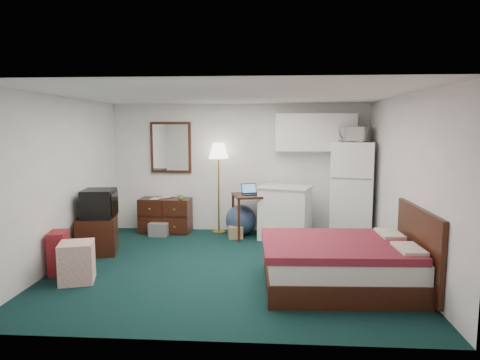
# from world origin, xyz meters

# --- Properties ---
(floor) EXTENTS (5.00, 4.50, 0.01)m
(floor) POSITION_xyz_m (0.00, 0.00, 0.00)
(floor) COLOR black
(floor) RESTS_ON ground
(ceiling) EXTENTS (5.00, 4.50, 0.01)m
(ceiling) POSITION_xyz_m (0.00, 0.00, 2.50)
(ceiling) COLOR silver
(ceiling) RESTS_ON walls
(walls) EXTENTS (5.01, 4.51, 2.50)m
(walls) POSITION_xyz_m (0.00, 0.00, 1.25)
(walls) COLOR silver
(walls) RESTS_ON floor
(mirror) EXTENTS (0.80, 0.06, 1.00)m
(mirror) POSITION_xyz_m (-1.35, 2.22, 1.65)
(mirror) COLOR white
(mirror) RESTS_ON walls
(upper_cabinets) EXTENTS (1.50, 0.35, 0.70)m
(upper_cabinets) POSITION_xyz_m (1.45, 2.08, 1.95)
(upper_cabinets) COLOR white
(upper_cabinets) RESTS_ON walls
(headboard) EXTENTS (0.06, 1.56, 1.00)m
(headboard) POSITION_xyz_m (2.46, -0.75, 0.55)
(headboard) COLOR black
(headboard) RESTS_ON walls
(dresser) EXTENTS (1.01, 0.50, 0.67)m
(dresser) POSITION_xyz_m (-1.43, 1.98, 0.33)
(dresser) COLOR black
(dresser) RESTS_ON floor
(floor_lamp) EXTENTS (0.48, 0.48, 1.75)m
(floor_lamp) POSITION_xyz_m (-0.38, 2.03, 0.87)
(floor_lamp) COLOR gold
(floor_lamp) RESTS_ON floor
(desk) EXTENTS (0.79, 0.79, 0.81)m
(desk) POSITION_xyz_m (0.26, 1.69, 0.41)
(desk) COLOR black
(desk) RESTS_ON floor
(exercise_ball) EXTENTS (0.72, 0.72, 0.58)m
(exercise_ball) POSITION_xyz_m (0.05, 1.88, 0.29)
(exercise_ball) COLOR navy
(exercise_ball) RESTS_ON floor
(kitchen_counter) EXTENTS (1.02, 0.88, 0.95)m
(kitchen_counter) POSITION_xyz_m (0.89, 1.64, 0.47)
(kitchen_counter) COLOR white
(kitchen_counter) RESTS_ON floor
(fridge) EXTENTS (0.92, 0.92, 1.78)m
(fridge) POSITION_xyz_m (2.13, 1.77, 0.89)
(fridge) COLOR white
(fridge) RESTS_ON floor
(bed) EXTENTS (1.92, 1.53, 0.60)m
(bed) POSITION_xyz_m (1.48, -0.75, 0.30)
(bed) COLOR maroon
(bed) RESTS_ON floor
(tv_stand) EXTENTS (0.74, 0.77, 0.59)m
(tv_stand) POSITION_xyz_m (-2.21, 0.53, 0.30)
(tv_stand) COLOR black
(tv_stand) RESTS_ON floor
(suitcase) EXTENTS (0.31, 0.41, 0.60)m
(suitcase) POSITION_xyz_m (-2.35, -0.47, 0.30)
(suitcase) COLOR maroon
(suitcase) RESTS_ON floor
(retail_box) EXTENTS (0.53, 0.53, 0.54)m
(retail_box) POSITION_xyz_m (-1.96, -0.77, 0.27)
(retail_box) COLOR white
(retail_box) RESTS_ON floor
(file_bin) EXTENTS (0.36, 0.28, 0.25)m
(file_bin) POSITION_xyz_m (-1.49, 1.70, 0.12)
(file_bin) COLOR gray
(file_bin) RESTS_ON floor
(cardboard_box_a) EXTENTS (0.30, 0.27, 0.22)m
(cardboard_box_a) POSITION_xyz_m (-0.03, 1.61, 0.11)
(cardboard_box_a) COLOR tan
(cardboard_box_a) RESTS_ON floor
(cardboard_box_b) EXTENTS (0.22, 0.26, 0.25)m
(cardboard_box_b) POSITION_xyz_m (0.67, 1.44, 0.12)
(cardboard_box_b) COLOR tan
(cardboard_box_b) RESTS_ON floor
(laptop) EXTENTS (0.34, 0.31, 0.19)m
(laptop) POSITION_xyz_m (0.25, 1.65, 0.91)
(laptop) COLOR black
(laptop) RESTS_ON desk
(crt_tv) EXTENTS (0.56, 0.59, 0.46)m
(crt_tv) POSITION_xyz_m (-2.15, 0.52, 0.82)
(crt_tv) COLOR black
(crt_tv) RESTS_ON tv_stand
(microwave) EXTENTS (0.56, 0.51, 0.34)m
(microwave) POSITION_xyz_m (2.13, 1.78, 1.95)
(microwave) COLOR white
(microwave) RESTS_ON fridge
(book_a) EXTENTS (0.16, 0.03, 0.22)m
(book_a) POSITION_xyz_m (-1.67, 1.89, 0.78)
(book_a) COLOR tan
(book_a) RESTS_ON dresser
(book_b) EXTENTS (0.18, 0.04, 0.24)m
(book_b) POSITION_xyz_m (-1.52, 2.09, 0.79)
(book_b) COLOR tan
(book_b) RESTS_ON dresser
(mug) EXTENTS (0.14, 0.12, 0.11)m
(mug) POSITION_xyz_m (-1.09, 1.85, 0.73)
(mug) COLOR #559341
(mug) RESTS_ON dresser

